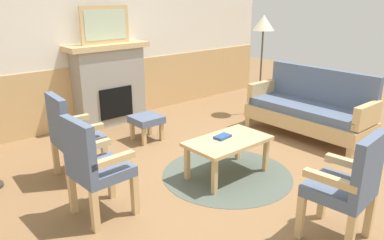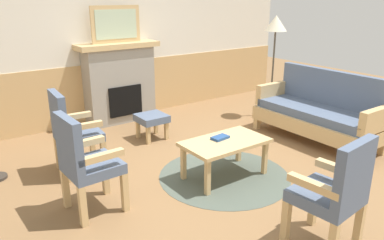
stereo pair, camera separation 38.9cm
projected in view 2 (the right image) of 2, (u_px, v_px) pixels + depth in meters
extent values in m
plane|color=olive|center=(209.00, 172.00, 4.44)|extent=(14.00, 14.00, 0.00)
cube|color=silver|center=(110.00, 37.00, 6.01)|extent=(7.20, 0.12, 2.70)
cube|color=tan|center=(115.00, 91.00, 6.24)|extent=(7.20, 0.02, 0.95)
cube|color=gray|center=(120.00, 85.00, 6.06)|extent=(1.10, 0.36, 1.20)
cube|color=black|center=(126.00, 101.00, 5.98)|extent=(0.56, 0.02, 0.48)
cube|color=tan|center=(117.00, 45.00, 5.86)|extent=(1.30, 0.44, 0.08)
cube|color=tan|center=(116.00, 24.00, 5.75)|extent=(0.80, 0.03, 0.56)
cube|color=#B2C6A8|center=(116.00, 24.00, 5.74)|extent=(0.68, 0.01, 0.44)
cube|color=tan|center=(257.00, 123.00, 5.86)|extent=(0.08, 0.08, 0.16)
cube|color=tan|center=(356.00, 160.00, 4.57)|extent=(0.08, 0.08, 0.16)
cube|color=tan|center=(283.00, 116.00, 6.19)|extent=(0.08, 0.08, 0.16)
cube|color=tan|center=(382.00, 149.00, 4.90)|extent=(0.08, 0.08, 0.16)
cube|color=tan|center=(315.00, 123.00, 5.32)|extent=(0.70, 1.80, 0.20)
cube|color=slate|center=(316.00, 112.00, 5.27)|extent=(0.60, 1.70, 0.12)
cube|color=slate|center=(332.00, 88.00, 5.34)|extent=(0.10, 1.70, 0.50)
cube|color=tan|center=(272.00, 93.00, 5.89)|extent=(0.60, 0.10, 0.30)
cube|color=tan|center=(376.00, 121.00, 4.58)|extent=(0.60, 0.10, 0.30)
cube|color=tan|center=(208.00, 177.00, 3.87)|extent=(0.05, 0.05, 0.40)
cube|color=tan|center=(265.00, 158.00, 4.34)|extent=(0.05, 0.05, 0.40)
cube|color=tan|center=(183.00, 163.00, 4.21)|extent=(0.05, 0.05, 0.40)
cube|color=tan|center=(239.00, 146.00, 4.67)|extent=(0.05, 0.05, 0.40)
cube|color=tan|center=(225.00, 142.00, 4.20)|extent=(0.96, 0.56, 0.04)
cylinder|color=#4C564C|center=(224.00, 176.00, 4.33)|extent=(1.51, 1.51, 0.01)
cube|color=navy|center=(220.00, 138.00, 4.24)|extent=(0.21, 0.14, 0.03)
cube|color=tan|center=(148.00, 135.00, 5.23)|extent=(0.05, 0.05, 0.26)
cube|color=tan|center=(166.00, 131.00, 5.40)|extent=(0.05, 0.05, 0.26)
cube|color=tan|center=(138.00, 129.00, 5.46)|extent=(0.05, 0.05, 0.26)
cube|color=tan|center=(156.00, 125.00, 5.63)|extent=(0.05, 0.05, 0.26)
cube|color=slate|center=(152.00, 118.00, 5.37)|extent=(0.40, 0.40, 0.10)
cube|color=tan|center=(105.00, 176.00, 3.90)|extent=(0.06, 0.06, 0.40)
cube|color=tan|center=(125.00, 192.00, 3.58)|extent=(0.06, 0.06, 0.40)
cube|color=tan|center=(66.00, 188.00, 3.65)|extent=(0.06, 0.06, 0.40)
cube|color=tan|center=(83.00, 206.00, 3.34)|extent=(0.06, 0.06, 0.40)
cube|color=slate|center=(93.00, 167.00, 3.54)|extent=(0.50, 0.50, 0.10)
cube|color=slate|center=(69.00, 143.00, 3.33)|extent=(0.10, 0.48, 0.48)
cube|color=tan|center=(82.00, 143.00, 3.64)|extent=(0.44, 0.09, 0.06)
cube|color=tan|center=(101.00, 157.00, 3.33)|extent=(0.44, 0.09, 0.06)
cube|color=tan|center=(93.00, 146.00, 4.68)|extent=(0.06, 0.06, 0.40)
cube|color=tan|center=(104.00, 157.00, 4.35)|extent=(0.06, 0.06, 0.40)
cube|color=tan|center=(58.00, 153.00, 4.47)|extent=(0.06, 0.06, 0.40)
cube|color=tan|center=(67.00, 166.00, 4.13)|extent=(0.06, 0.06, 0.40)
cube|color=slate|center=(79.00, 135.00, 4.33)|extent=(0.51, 0.51, 0.10)
cube|color=slate|center=(58.00, 114.00, 4.14)|extent=(0.11, 0.48, 0.48)
cube|color=tan|center=(72.00, 117.00, 4.44)|extent=(0.44, 0.10, 0.06)
cube|color=tan|center=(83.00, 126.00, 4.11)|extent=(0.44, 0.10, 0.06)
cube|color=tan|center=(286.00, 222.00, 3.11)|extent=(0.07, 0.07, 0.40)
cube|color=tan|center=(313.00, 204.00, 3.38)|extent=(0.07, 0.07, 0.40)
cube|color=tan|center=(359.00, 224.00, 3.08)|extent=(0.07, 0.07, 0.40)
cube|color=slate|center=(326.00, 196.00, 3.01)|extent=(0.52, 0.52, 0.10)
cube|color=slate|center=(355.00, 172.00, 2.78)|extent=(0.49, 0.13, 0.48)
cube|color=tan|center=(314.00, 186.00, 2.83)|extent=(0.11, 0.44, 0.06)
cube|color=tan|center=(341.00, 170.00, 3.09)|extent=(0.11, 0.44, 0.06)
cylinder|color=#332D28|center=(270.00, 114.00, 6.53)|extent=(0.24, 0.24, 0.03)
cylinder|color=#4C473D|center=(273.00, 74.00, 6.30)|extent=(0.03, 0.03, 1.40)
cone|color=beige|center=(276.00, 23.00, 6.04)|extent=(0.36, 0.36, 0.25)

